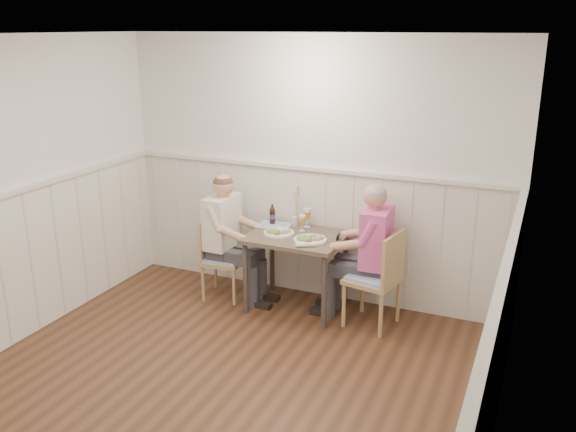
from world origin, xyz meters
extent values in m
plane|color=#452918|center=(0.00, 0.00, 0.00)|extent=(4.50, 4.50, 0.00)
cube|color=white|center=(0.00, 2.25, 1.30)|extent=(4.00, 0.04, 2.60)
cube|color=white|center=(2.00, 0.00, 1.30)|extent=(0.04, 4.50, 2.60)
cube|color=white|center=(0.00, 0.00, 2.59)|extent=(4.00, 4.50, 0.02)
cube|color=silver|center=(0.00, 2.23, 0.65)|extent=(3.98, 0.03, 1.30)
cube|color=silver|center=(1.99, 0.00, 0.65)|extent=(0.03, 4.48, 1.30)
cube|color=silver|center=(0.00, 2.22, 1.32)|extent=(3.98, 0.06, 0.04)
cube|color=silver|center=(1.97, 0.00, 1.32)|extent=(0.06, 4.48, 0.04)
cube|color=#4D422F|center=(0.00, 1.84, 0.73)|extent=(0.90, 0.70, 0.04)
cylinder|color=#3F3833|center=(-0.40, 1.54, 0.35)|extent=(0.05, 0.05, 0.71)
cylinder|color=#3F3833|center=(-0.40, 2.14, 0.35)|extent=(0.05, 0.05, 0.71)
cylinder|color=#3F3833|center=(0.40, 1.54, 0.35)|extent=(0.05, 0.05, 0.71)
cylinder|color=#3F3833|center=(0.40, 2.14, 0.35)|extent=(0.05, 0.05, 0.71)
cube|color=tan|center=(0.78, 1.79, 0.44)|extent=(0.50, 0.50, 0.04)
cube|color=#4D68B8|center=(0.78, 1.79, 0.48)|extent=(0.45, 0.45, 0.03)
cube|color=tan|center=(0.97, 1.76, 0.69)|extent=(0.11, 0.43, 0.45)
cylinder|color=tan|center=(0.93, 1.57, 0.21)|extent=(0.04, 0.04, 0.42)
cylinder|color=tan|center=(0.56, 1.64, 0.21)|extent=(0.04, 0.04, 0.42)
cylinder|color=tan|center=(0.99, 1.94, 0.21)|extent=(0.04, 0.04, 0.42)
cylinder|color=tan|center=(0.63, 2.01, 0.21)|extent=(0.04, 0.04, 0.42)
cube|color=tan|center=(-0.76, 1.78, 0.39)|extent=(0.43, 0.43, 0.04)
cube|color=#4D68B8|center=(-0.76, 1.78, 0.43)|extent=(0.39, 0.39, 0.03)
cube|color=tan|center=(-0.94, 1.76, 0.61)|extent=(0.08, 0.39, 0.40)
cylinder|color=tan|center=(-0.95, 1.92, 0.19)|extent=(0.03, 0.03, 0.38)
cylinder|color=tan|center=(-0.62, 1.96, 0.19)|extent=(0.03, 0.03, 0.38)
cylinder|color=tan|center=(-0.90, 1.59, 0.19)|extent=(0.03, 0.03, 0.38)
cylinder|color=tan|center=(-0.58, 1.64, 0.19)|extent=(0.03, 0.03, 0.38)
cube|color=#3F3F47|center=(0.75, 1.90, 0.22)|extent=(0.45, 0.41, 0.44)
cube|color=#3F3F47|center=(0.56, 1.89, 0.50)|extent=(0.43, 0.37, 0.13)
cube|color=#DD509B|center=(0.75, 1.90, 0.82)|extent=(0.25, 0.44, 0.53)
sphere|color=tan|center=(0.75, 1.90, 1.21)|extent=(0.21, 0.21, 0.21)
sphere|color=#A5A5A0|center=(0.75, 1.90, 1.24)|extent=(0.20, 0.20, 0.20)
cube|color=black|center=(0.40, 1.88, 0.83)|extent=(0.02, 0.07, 0.13)
cube|color=#3F3F47|center=(-0.76, 1.79, 0.21)|extent=(0.42, 0.38, 0.43)
cube|color=#3F3F47|center=(-0.57, 1.79, 0.48)|extent=(0.40, 0.35, 0.12)
cube|color=white|center=(-0.76, 1.79, 0.80)|extent=(0.23, 0.42, 0.52)
sphere|color=tan|center=(-0.76, 1.79, 1.17)|extent=(0.21, 0.21, 0.21)
sphere|color=#4C3828|center=(-0.76, 1.79, 1.20)|extent=(0.20, 0.20, 0.20)
cylinder|color=white|center=(0.18, 1.74, 0.76)|extent=(0.31, 0.31, 0.02)
ellipsoid|color=#3F722D|center=(0.14, 1.71, 0.80)|extent=(0.15, 0.13, 0.06)
sphere|color=tan|center=(0.25, 1.75, 0.79)|extent=(0.04, 0.04, 0.04)
cube|color=#936053|center=(0.21, 1.81, 0.78)|extent=(0.09, 0.06, 0.01)
cylinder|color=white|center=(0.27, 1.81, 0.79)|extent=(0.06, 0.06, 0.03)
cylinder|color=white|center=(-0.16, 1.81, 0.76)|extent=(0.29, 0.29, 0.02)
ellipsoid|color=#3F722D|center=(-0.21, 1.78, 0.80)|extent=(0.14, 0.12, 0.05)
sphere|color=tan|center=(-0.10, 1.82, 0.79)|extent=(0.04, 0.04, 0.04)
cylinder|color=silver|center=(0.01, 2.11, 0.75)|extent=(0.07, 0.07, 0.01)
cylinder|color=silver|center=(0.01, 2.11, 0.80)|extent=(0.01, 0.01, 0.09)
cone|color=gold|center=(0.01, 2.11, 0.87)|extent=(0.08, 0.08, 0.08)
cylinder|color=silver|center=(0.01, 2.11, 0.93)|extent=(0.08, 0.08, 0.03)
cylinder|color=silver|center=(0.01, 1.98, 0.75)|extent=(0.06, 0.06, 0.01)
cylinder|color=silver|center=(0.01, 1.98, 0.79)|extent=(0.01, 0.01, 0.07)
cone|color=gold|center=(0.01, 1.98, 0.85)|extent=(0.06, 0.06, 0.06)
cylinder|color=silver|center=(0.01, 1.98, 0.90)|extent=(0.06, 0.06, 0.03)
cylinder|color=black|center=(-0.35, 2.06, 0.82)|extent=(0.06, 0.06, 0.15)
cone|color=black|center=(-0.35, 2.06, 0.92)|extent=(0.06, 0.06, 0.03)
cylinder|color=black|center=(-0.35, 2.06, 0.94)|extent=(0.02, 0.02, 0.03)
cylinder|color=#2C419C|center=(-0.35, 2.06, 0.83)|extent=(0.06, 0.06, 0.04)
cylinder|color=white|center=(0.21, 1.58, 0.77)|extent=(0.18, 0.13, 0.04)
cylinder|color=silver|center=(-0.12, 2.10, 0.80)|extent=(0.05, 0.05, 0.09)
cylinder|color=tan|center=(-0.12, 2.10, 0.95)|extent=(0.03, 0.03, 0.29)
cone|color=tan|center=(-0.12, 2.10, 1.14)|extent=(0.04, 0.04, 0.10)
cube|color=#4D68B8|center=(-0.31, 2.03, 0.75)|extent=(0.34, 0.28, 0.01)
camera|label=1|loc=(2.12, -3.21, 2.66)|focal=38.00mm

